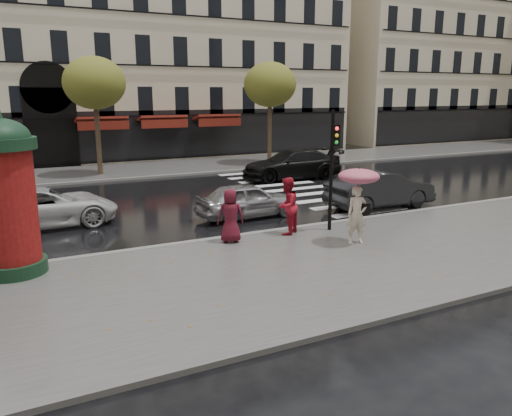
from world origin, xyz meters
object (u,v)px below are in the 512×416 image
car_silver (247,200)px  car_darkgrey (380,189)px  traffic_light (333,159)px  car_white (43,207)px  man_burgundy (230,216)px  woman_umbrella (358,193)px  woman_red (287,206)px  morris_column (6,192)px  car_black (292,164)px

car_silver → car_darkgrey: size_ratio=0.84×
traffic_light → car_white: bearing=148.1°
traffic_light → man_burgundy: bearing=175.8°
woman_umbrella → car_silver: size_ratio=0.60×
car_darkgrey → traffic_light: bearing=118.8°
man_burgundy → car_darkgrey: bearing=-146.1°
woman_red → morris_column: size_ratio=0.42×
woman_red → man_burgundy: 2.01m
woman_umbrella → car_darkgrey: size_ratio=0.51×
woman_red → car_darkgrey: 6.04m
car_silver → car_black: bearing=-44.2°
woman_red → car_black: woman_red is taller
woman_red → car_silver: bearing=-126.5°
woman_umbrella → car_silver: woman_umbrella is taller
car_darkgrey → car_black: car_black is taller
morris_column → car_silver: 8.82m
car_white → car_black: bearing=-73.2°
woman_umbrella → car_black: 12.71m
car_black → car_white: bearing=-64.3°
car_white → car_black: (13.11, 4.85, 0.10)m
man_burgundy → car_silver: bearing=-105.2°
morris_column → traffic_light: (9.66, -0.26, 0.30)m
woman_umbrella → woman_red: (-1.40, 1.85, -0.63)m
morris_column → car_darkgrey: (13.77, 2.07, -1.47)m
car_silver → traffic_light: bearing=-158.2°
car_darkgrey → car_white: 13.05m
morris_column → car_black: 17.38m
woman_umbrella → man_burgundy: bearing=151.6°
car_silver → car_darkgrey: bearing=-102.7°
morris_column → traffic_light: 9.66m
morris_column → car_darkgrey: size_ratio=0.94×
car_silver → morris_column: bearing=107.5°
woman_red → car_darkgrey: size_ratio=0.40×
man_burgundy → car_black: 12.82m
man_burgundy → traffic_light: traffic_light is taller
man_burgundy → traffic_light: 3.92m
woman_umbrella → car_darkgrey: 5.87m
woman_red → man_burgundy: (-2.01, 0.00, -0.10)m
morris_column → man_burgundy: bearing=0.0°
man_burgundy → traffic_light: bearing=-165.4°
car_silver → car_black: (6.06, 6.89, 0.14)m
car_darkgrey → car_white: bearing=76.0°
woman_umbrella → man_burgundy: (-3.41, 1.85, -0.73)m
woman_umbrella → car_white: 10.95m
traffic_light → car_black: (4.54, 10.19, -1.74)m
traffic_light → car_darkgrey: (4.12, 2.33, -1.77)m
woman_umbrella → woman_red: woman_umbrella is taller
woman_red → traffic_light: size_ratio=0.47×
man_burgundy → car_black: size_ratio=0.30×
car_darkgrey → morris_column: bearing=97.9°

